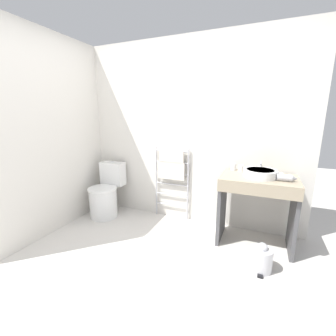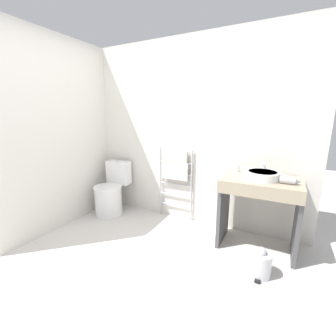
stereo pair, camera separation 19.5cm
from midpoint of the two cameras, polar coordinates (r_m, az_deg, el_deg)
The scene contains 12 objects.
ground_plane at distance 2.33m, azimuth -7.67°, elevation -26.66°, with size 12.00×12.00×0.00m, color silver.
wall_back at distance 3.14m, azimuth 7.69°, elevation 8.59°, with size 3.15×0.12×2.48m, color silver.
wall_side at distance 3.37m, azimuth -22.70°, elevation 8.00°, with size 0.12×2.14×2.48m, color silver.
toilet at distance 3.55m, azimuth -12.75°, elevation -6.33°, with size 0.42×0.56×0.80m.
towel_radiator at distance 3.19m, azimuth 3.52°, elevation -0.56°, with size 0.52×0.06×1.04m.
vanity_counter at distance 2.73m, azimuth 24.04°, elevation -8.20°, with size 0.81×0.56×0.82m.
sink_basin at distance 2.63m, azimuth 24.83°, elevation -1.66°, with size 0.36×0.36×0.08m.
faucet at distance 2.81m, azimuth 25.13°, elevation 0.06°, with size 0.02×0.10×0.13m.
cup_near_wall at distance 2.87m, azimuth 18.88°, elevation -0.02°, with size 0.06×0.06×0.09m.
cup_near_edge at distance 2.83m, azimuth 20.58°, elevation -0.42°, with size 0.06×0.06×0.08m.
hair_dryer at distance 2.59m, azimuth 30.20°, elevation -2.69°, with size 0.19×0.17×0.07m.
trash_bin at distance 2.50m, azimuth 24.55°, elevation -21.21°, with size 0.21×0.24×0.29m.
Camera 2 is at (1.15, -1.40, 1.49)m, focal length 24.00 mm.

